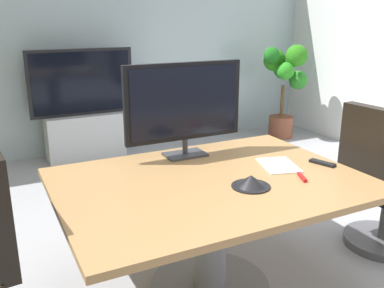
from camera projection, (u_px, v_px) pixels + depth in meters
name	position (u px, v px, depth m)	size (l,w,h in m)	color
ground_plane	(223.00, 284.00, 2.75)	(7.55, 7.55, 0.00)	#99999E
wall_back_glass_partition	(88.00, 46.00, 5.17)	(6.32, 0.10, 2.63)	#9EB2B7
conference_table	(211.00, 208.00, 2.56)	(1.78, 1.30, 0.74)	olive
office_chair_right	(381.00, 191.00, 3.05)	(0.61, 0.59, 1.09)	#4C4C51
tv_monitor	(184.00, 104.00, 2.83)	(0.84, 0.18, 0.64)	#333338
wall_display_unit	(84.00, 123.00, 5.04)	(1.20, 0.36, 1.31)	#B7BABC
potted_plant	(284.00, 80.00, 5.84)	(0.68, 0.60, 1.30)	brown
conference_phone	(251.00, 182.00, 2.38)	(0.22, 0.22, 0.07)	black
remote_control	(322.00, 163.00, 2.75)	(0.05, 0.17, 0.02)	black
whiteboard_marker	(302.00, 177.00, 2.51)	(0.13, 0.02, 0.02)	red
paper_notepad	(279.00, 165.00, 2.73)	(0.21, 0.30, 0.01)	white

